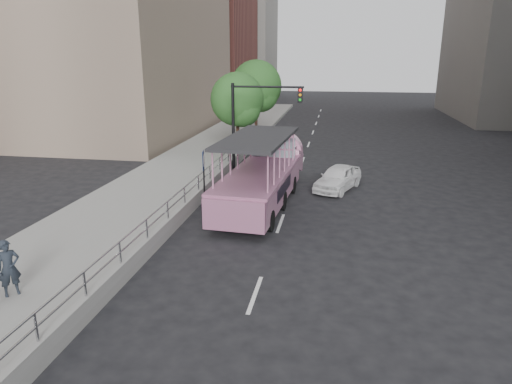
{
  "coord_description": "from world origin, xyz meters",
  "views": [
    {
      "loc": [
        3.1,
        -13.68,
        6.65
      ],
      "look_at": [
        0.43,
        1.42,
        2.08
      ],
      "focal_mm": 32.0,
      "sensor_mm": 36.0,
      "label": 1
    }
  ],
  "objects_px": {
    "car": "(338,178)",
    "parking_sign": "(204,172)",
    "pedestrian_near": "(9,268)",
    "street_tree_far": "(257,88)",
    "traffic_signal": "(253,113)",
    "street_tree_near": "(239,102)",
    "duck_boat": "(265,176)"
  },
  "relations": [
    {
      "from": "duck_boat",
      "to": "traffic_signal",
      "type": "relative_size",
      "value": 1.96
    },
    {
      "from": "duck_boat",
      "to": "street_tree_near",
      "type": "bearing_deg",
      "value": 109.39
    },
    {
      "from": "parking_sign",
      "to": "street_tree_far",
      "type": "relative_size",
      "value": 0.41
    },
    {
      "from": "duck_boat",
      "to": "pedestrian_near",
      "type": "relative_size",
      "value": 6.31
    },
    {
      "from": "car",
      "to": "parking_sign",
      "type": "xyz_separation_m",
      "value": [
        -6.0,
        -3.94,
        1.01
      ]
    },
    {
      "from": "duck_boat",
      "to": "street_tree_far",
      "type": "height_order",
      "value": "street_tree_far"
    },
    {
      "from": "car",
      "to": "pedestrian_near",
      "type": "relative_size",
      "value": 2.33
    },
    {
      "from": "traffic_signal",
      "to": "car",
      "type": "bearing_deg",
      "value": -31.0
    },
    {
      "from": "pedestrian_near",
      "to": "street_tree_far",
      "type": "distance_m",
      "value": 25.93
    },
    {
      "from": "street_tree_near",
      "to": "street_tree_far",
      "type": "distance_m",
      "value": 6.02
    },
    {
      "from": "traffic_signal",
      "to": "street_tree_near",
      "type": "bearing_deg",
      "value": 114.98
    },
    {
      "from": "pedestrian_near",
      "to": "traffic_signal",
      "type": "height_order",
      "value": "traffic_signal"
    },
    {
      "from": "parking_sign",
      "to": "car",
      "type": "bearing_deg",
      "value": 33.31
    },
    {
      "from": "duck_boat",
      "to": "street_tree_far",
      "type": "distance_m",
      "value": 15.57
    },
    {
      "from": "pedestrian_near",
      "to": "street_tree_near",
      "type": "relative_size",
      "value": 0.28
    },
    {
      "from": "street_tree_near",
      "to": "duck_boat",
      "type": "bearing_deg",
      "value": -70.61
    },
    {
      "from": "traffic_signal",
      "to": "street_tree_far",
      "type": "xyz_separation_m",
      "value": [
        -1.4,
        9.43,
        0.81
      ]
    },
    {
      "from": "pedestrian_near",
      "to": "traffic_signal",
      "type": "bearing_deg",
      "value": 27.95
    },
    {
      "from": "parking_sign",
      "to": "street_tree_far",
      "type": "distance_m",
      "value": 16.6
    },
    {
      "from": "pedestrian_near",
      "to": "traffic_signal",
      "type": "relative_size",
      "value": 0.31
    },
    {
      "from": "parking_sign",
      "to": "traffic_signal",
      "type": "xyz_separation_m",
      "value": [
        1.0,
        6.95,
        1.84
      ]
    },
    {
      "from": "pedestrian_near",
      "to": "street_tree_far",
      "type": "relative_size",
      "value": 0.25
    },
    {
      "from": "traffic_signal",
      "to": "street_tree_near",
      "type": "distance_m",
      "value": 3.8
    },
    {
      "from": "car",
      "to": "street_tree_near",
      "type": "relative_size",
      "value": 0.66
    },
    {
      "from": "car",
      "to": "parking_sign",
      "type": "relative_size",
      "value": 1.44
    },
    {
      "from": "duck_boat",
      "to": "parking_sign",
      "type": "xyz_separation_m",
      "value": [
        -2.56,
        -1.4,
        0.42
      ]
    },
    {
      "from": "car",
      "to": "street_tree_near",
      "type": "height_order",
      "value": "street_tree_near"
    },
    {
      "from": "car",
      "to": "street_tree_near",
      "type": "xyz_separation_m",
      "value": [
        -6.6,
        6.44,
        3.18
      ]
    },
    {
      "from": "traffic_signal",
      "to": "street_tree_far",
      "type": "height_order",
      "value": "street_tree_far"
    },
    {
      "from": "pedestrian_near",
      "to": "street_tree_far",
      "type": "height_order",
      "value": "street_tree_far"
    },
    {
      "from": "duck_boat",
      "to": "street_tree_far",
      "type": "bearing_deg",
      "value": 101.17
    },
    {
      "from": "car",
      "to": "street_tree_near",
      "type": "bearing_deg",
      "value": 157.01
    }
  ]
}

